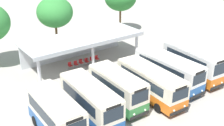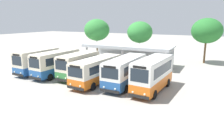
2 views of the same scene
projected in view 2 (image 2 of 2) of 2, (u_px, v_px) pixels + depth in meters
name	position (u px, v px, depth m)	size (l,w,h in m)	color
ground_plane	(81.00, 85.00, 23.51)	(180.00, 180.00, 0.00)	#A39E93
city_bus_nearest_orange	(37.00, 60.00, 28.58)	(2.45, 6.73, 3.34)	black
city_bus_second_in_row	(56.00, 62.00, 27.24)	(2.59, 7.38, 3.30)	black
city_bus_middle_cream	(79.00, 64.00, 26.26)	(2.45, 6.71, 3.20)	black
city_bus_fourth_amber	(97.00, 69.00, 24.00)	(2.73, 8.14, 3.03)	black
city_bus_fifth_blue	(126.00, 70.00, 23.24)	(2.43, 8.09, 3.20)	black
city_bus_far_end_green	(153.00, 73.00, 21.33)	(2.66, 7.43, 3.51)	black
terminal_canopy	(129.00, 49.00, 34.48)	(14.79, 5.51, 3.40)	silver
waiting_chair_end_by_column	(114.00, 61.00, 34.76)	(0.46, 0.46, 0.86)	slate
waiting_chair_second_from_end	(117.00, 62.00, 34.35)	(0.46, 0.46, 0.86)	slate
waiting_chair_middle_seat	(121.00, 62.00, 34.08)	(0.46, 0.46, 0.86)	slate
waiting_chair_fourth_seat	(125.00, 62.00, 33.66)	(0.46, 0.46, 0.86)	slate
waiting_chair_fifth_seat	(129.00, 63.00, 33.31)	(0.46, 0.46, 0.86)	slate
waiting_chair_far_end_seat	(134.00, 63.00, 32.98)	(0.46, 0.46, 0.86)	slate
roadside_tree_behind_canopy	(140.00, 32.00, 39.28)	(4.88, 4.88, 7.22)	brown
roadside_tree_east_of_canopy	(207.00, 31.00, 34.58)	(5.07, 5.07, 7.81)	brown
roadside_tree_west_of_canopy	(97.00, 30.00, 42.38)	(5.29, 5.29, 7.68)	brown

